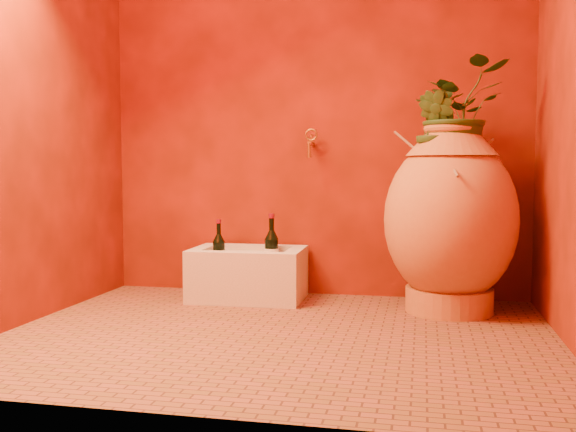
% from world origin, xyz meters
% --- Properties ---
extents(floor, '(2.50, 2.50, 0.00)m').
position_xyz_m(floor, '(0.00, 0.00, 0.00)').
color(floor, brown).
rests_on(floor, ground).
extents(wall_back, '(2.50, 0.02, 2.50)m').
position_xyz_m(wall_back, '(0.00, 1.00, 1.25)').
color(wall_back, '#501604').
rests_on(wall_back, ground).
extents(wall_left, '(0.02, 2.00, 2.50)m').
position_xyz_m(wall_left, '(-1.25, 0.00, 1.25)').
color(wall_left, '#501604').
rests_on(wall_left, ground).
extents(amphora, '(0.71, 0.71, 0.99)m').
position_xyz_m(amphora, '(0.78, 0.65, 0.49)').
color(amphora, '#B57133').
rests_on(amphora, floor).
extents(stone_basin, '(0.65, 0.45, 0.30)m').
position_xyz_m(stone_basin, '(-0.35, 0.75, 0.14)').
color(stone_basin, beige).
rests_on(stone_basin, floor).
extents(wine_bottle_a, '(0.08, 0.08, 0.33)m').
position_xyz_m(wine_bottle_a, '(-0.22, 0.83, 0.28)').
color(wine_bottle_a, black).
rests_on(wine_bottle_a, stone_basin).
extents(wine_bottle_b, '(0.08, 0.08, 0.34)m').
position_xyz_m(wine_bottle_b, '(-0.21, 0.75, 0.28)').
color(wine_bottle_b, black).
rests_on(wine_bottle_b, stone_basin).
extents(wine_bottle_c, '(0.07, 0.07, 0.30)m').
position_xyz_m(wine_bottle_c, '(-0.52, 0.73, 0.27)').
color(wine_bottle_c, black).
rests_on(wine_bottle_c, stone_basin).
extents(wall_tap, '(0.07, 0.16, 0.17)m').
position_xyz_m(wall_tap, '(-0.01, 0.91, 0.91)').
color(wall_tap, olive).
rests_on(wall_tap, wall_back).
extents(plant_main, '(0.64, 0.62, 0.54)m').
position_xyz_m(plant_main, '(0.80, 0.68, 1.05)').
color(plant_main, '#244719').
rests_on(plant_main, amphora).
extents(plant_side, '(0.28, 0.28, 0.40)m').
position_xyz_m(plant_side, '(0.70, 0.58, 0.95)').
color(plant_side, '#244719').
rests_on(plant_side, amphora).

